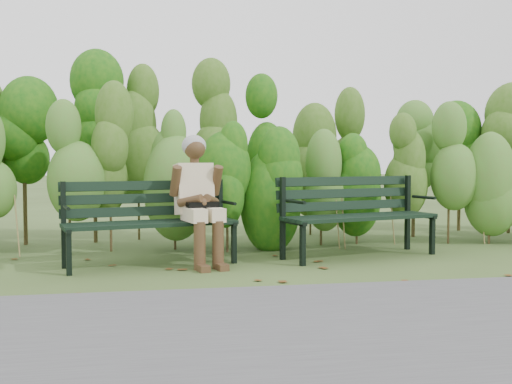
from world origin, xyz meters
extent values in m
plane|color=#3A4E23|center=(0.00, 0.00, 0.00)|extent=(80.00, 80.00, 0.00)
cube|color=#474749|center=(0.00, -2.20, 0.01)|extent=(60.00, 2.50, 0.01)
cylinder|color=#47381E|center=(-2.75, 1.30, 0.40)|extent=(0.03, 0.03, 0.80)
ellipsoid|color=#3C671A|center=(-2.75, 1.30, 1.04)|extent=(0.64, 0.64, 1.44)
cylinder|color=#47381E|center=(-2.14, 1.30, 0.40)|extent=(0.03, 0.03, 0.80)
ellipsoid|color=#3C671A|center=(-2.14, 1.30, 1.04)|extent=(0.64, 0.64, 1.44)
cylinder|color=#47381E|center=(-1.53, 1.30, 0.40)|extent=(0.03, 0.03, 0.80)
ellipsoid|color=#3C671A|center=(-1.53, 1.30, 1.04)|extent=(0.64, 0.64, 1.44)
cylinder|color=#47381E|center=(-0.92, 1.30, 0.40)|extent=(0.03, 0.03, 0.80)
ellipsoid|color=#3C671A|center=(-0.92, 1.30, 1.04)|extent=(0.64, 0.64, 1.44)
cylinder|color=#47381E|center=(-0.31, 1.30, 0.40)|extent=(0.03, 0.03, 0.80)
ellipsoid|color=#3C671A|center=(-0.31, 1.30, 1.04)|extent=(0.64, 0.64, 1.44)
cylinder|color=#47381E|center=(0.31, 1.30, 0.40)|extent=(0.03, 0.03, 0.80)
ellipsoid|color=#3C671A|center=(0.31, 1.30, 1.04)|extent=(0.64, 0.64, 1.44)
cylinder|color=#47381E|center=(0.92, 1.30, 0.40)|extent=(0.03, 0.03, 0.80)
ellipsoid|color=#3C671A|center=(0.92, 1.30, 1.04)|extent=(0.64, 0.64, 1.44)
cylinder|color=#47381E|center=(1.53, 1.30, 0.40)|extent=(0.03, 0.03, 0.80)
ellipsoid|color=#3C671A|center=(1.53, 1.30, 1.04)|extent=(0.64, 0.64, 1.44)
cylinder|color=#47381E|center=(2.14, 1.30, 0.40)|extent=(0.03, 0.03, 0.80)
ellipsoid|color=#3C671A|center=(2.14, 1.30, 1.04)|extent=(0.64, 0.64, 1.44)
cylinder|color=#47381E|center=(2.75, 1.30, 0.40)|extent=(0.03, 0.03, 0.80)
ellipsoid|color=#3C671A|center=(2.75, 1.30, 1.04)|extent=(0.64, 0.64, 1.44)
cylinder|color=#47381E|center=(3.36, 1.30, 0.40)|extent=(0.03, 0.03, 0.80)
ellipsoid|color=#3C671A|center=(3.36, 1.30, 1.04)|extent=(0.64, 0.64, 1.44)
cylinder|color=#47381E|center=(-2.69, 2.30, 0.55)|extent=(0.04, 0.04, 1.10)
ellipsoid|color=#155512|center=(-2.69, 2.30, 1.43)|extent=(0.70, 0.70, 1.98)
cylinder|color=#47381E|center=(-1.92, 2.30, 0.55)|extent=(0.04, 0.04, 1.10)
ellipsoid|color=#155512|center=(-1.92, 2.30, 1.43)|extent=(0.70, 0.70, 1.98)
cylinder|color=#47381E|center=(-1.15, 2.30, 0.55)|extent=(0.04, 0.04, 1.10)
ellipsoid|color=#155512|center=(-1.15, 2.30, 1.43)|extent=(0.70, 0.70, 1.98)
cylinder|color=#47381E|center=(-0.38, 2.30, 0.55)|extent=(0.04, 0.04, 1.10)
ellipsoid|color=#155512|center=(-0.38, 2.30, 1.43)|extent=(0.70, 0.70, 1.98)
cylinder|color=#47381E|center=(0.38, 2.30, 0.55)|extent=(0.04, 0.04, 1.10)
ellipsoid|color=#155512|center=(0.38, 2.30, 1.43)|extent=(0.70, 0.70, 1.98)
cylinder|color=#47381E|center=(1.15, 2.30, 0.55)|extent=(0.04, 0.04, 1.10)
ellipsoid|color=#155512|center=(1.15, 2.30, 1.43)|extent=(0.70, 0.70, 1.98)
cylinder|color=#47381E|center=(1.92, 2.30, 0.55)|extent=(0.04, 0.04, 1.10)
ellipsoid|color=#155512|center=(1.92, 2.30, 1.43)|extent=(0.70, 0.70, 1.98)
cylinder|color=#47381E|center=(2.69, 2.30, 0.55)|extent=(0.04, 0.04, 1.10)
ellipsoid|color=#155512|center=(2.69, 2.30, 1.43)|extent=(0.70, 0.70, 1.98)
cylinder|color=#47381E|center=(3.46, 2.30, 0.55)|extent=(0.04, 0.04, 1.10)
ellipsoid|color=#155512|center=(3.46, 2.30, 1.43)|extent=(0.70, 0.70, 1.98)
cylinder|color=#47381E|center=(4.22, 2.30, 0.55)|extent=(0.04, 0.04, 1.10)
ellipsoid|color=#155512|center=(4.22, 2.30, 1.43)|extent=(0.70, 0.70, 1.98)
cube|color=brown|center=(-0.76, -1.10, 0.00)|extent=(0.09, 0.10, 0.01)
cube|color=brown|center=(-2.43, 0.86, 0.00)|extent=(0.09, 0.11, 0.01)
cube|color=brown|center=(-1.64, 0.34, 0.00)|extent=(0.10, 0.09, 0.01)
cube|color=brown|center=(-0.34, 0.40, 0.00)|extent=(0.11, 0.11, 0.01)
cube|color=brown|center=(0.33, -0.22, 0.00)|extent=(0.10, 0.11, 0.01)
cube|color=brown|center=(2.50, 0.67, 0.00)|extent=(0.11, 0.11, 0.01)
cube|color=brown|center=(-2.15, 0.21, 0.00)|extent=(0.11, 0.10, 0.01)
cube|color=brown|center=(-1.97, -0.09, 0.00)|extent=(0.09, 0.11, 0.01)
cube|color=brown|center=(2.41, 0.11, 0.00)|extent=(0.11, 0.11, 0.01)
cube|color=brown|center=(-1.96, -0.54, 0.00)|extent=(0.11, 0.11, 0.01)
cube|color=brown|center=(-1.70, -1.05, 0.00)|extent=(0.09, 0.11, 0.01)
cube|color=brown|center=(-2.21, -0.28, 0.00)|extent=(0.11, 0.11, 0.01)
cube|color=brown|center=(-0.34, -0.80, 0.00)|extent=(0.07, 0.09, 0.01)
cube|color=brown|center=(-2.03, -0.09, 0.00)|extent=(0.08, 0.10, 0.01)
cube|color=brown|center=(2.34, -0.35, 0.00)|extent=(0.11, 0.10, 0.01)
cube|color=brown|center=(-1.53, -0.06, 0.00)|extent=(0.11, 0.11, 0.01)
cube|color=brown|center=(-0.57, 0.81, 0.00)|extent=(0.11, 0.11, 0.01)
cube|color=brown|center=(1.89, -0.06, 0.00)|extent=(0.11, 0.10, 0.01)
cube|color=brown|center=(-2.48, 0.51, 0.00)|extent=(0.11, 0.11, 0.01)
cube|color=brown|center=(-2.13, -0.24, 0.00)|extent=(0.10, 0.09, 0.01)
cube|color=black|center=(-1.06, 0.14, 0.44)|extent=(1.72, 0.52, 0.04)
cube|color=black|center=(-1.08, 0.26, 0.44)|extent=(1.72, 0.52, 0.04)
cube|color=black|center=(-1.11, 0.38, 0.44)|extent=(1.72, 0.52, 0.04)
cube|color=black|center=(-1.14, 0.50, 0.44)|extent=(1.72, 0.52, 0.04)
cube|color=black|center=(-1.16, 0.58, 0.54)|extent=(1.71, 0.47, 0.10)
cube|color=black|center=(-1.17, 0.60, 0.68)|extent=(1.71, 0.47, 0.10)
cube|color=black|center=(-1.17, 0.61, 0.82)|extent=(1.71, 0.47, 0.10)
cube|color=black|center=(-1.86, -0.07, 0.22)|extent=(0.06, 0.06, 0.44)
cube|color=black|center=(-1.96, 0.34, 0.44)|extent=(0.06, 0.06, 0.87)
cube|color=black|center=(-1.91, 0.12, 0.42)|extent=(0.16, 0.48, 0.04)
cylinder|color=black|center=(-1.90, 0.07, 0.63)|extent=(0.12, 0.36, 0.03)
cube|color=black|center=(-0.24, 0.33, 0.22)|extent=(0.06, 0.06, 0.44)
cube|color=black|center=(-0.34, 0.73, 0.44)|extent=(0.06, 0.06, 0.87)
cube|color=black|center=(-0.29, 0.51, 0.42)|extent=(0.16, 0.48, 0.04)
cylinder|color=black|center=(-0.27, 0.47, 0.63)|extent=(0.12, 0.36, 0.03)
cube|color=black|center=(1.26, 0.30, 0.45)|extent=(1.77, 0.60, 0.04)
cube|color=black|center=(1.23, 0.42, 0.45)|extent=(1.77, 0.60, 0.04)
cube|color=black|center=(1.19, 0.54, 0.45)|extent=(1.77, 0.60, 0.04)
cube|color=black|center=(1.16, 0.66, 0.45)|extent=(1.77, 0.60, 0.04)
cube|color=black|center=(1.13, 0.75, 0.56)|extent=(1.76, 0.55, 0.11)
cube|color=black|center=(1.13, 0.76, 0.70)|extent=(1.76, 0.55, 0.11)
cube|color=black|center=(1.13, 0.78, 0.84)|extent=(1.76, 0.55, 0.11)
cube|color=black|center=(0.43, 0.05, 0.23)|extent=(0.06, 0.06, 0.45)
cube|color=black|center=(0.32, 0.47, 0.45)|extent=(0.06, 0.06, 0.90)
cube|color=black|center=(0.38, 0.24, 0.43)|extent=(0.18, 0.50, 0.04)
cylinder|color=black|center=(0.39, 0.20, 0.65)|extent=(0.14, 0.37, 0.04)
cube|color=black|center=(2.10, 0.52, 0.23)|extent=(0.06, 0.06, 0.45)
cube|color=black|center=(1.98, 0.94, 0.45)|extent=(0.06, 0.06, 0.90)
cube|color=black|center=(2.04, 0.71, 0.43)|extent=(0.18, 0.50, 0.04)
cylinder|color=black|center=(2.06, 0.67, 0.65)|extent=(0.14, 0.37, 0.04)
cube|color=beige|center=(-0.67, 0.19, 0.53)|extent=(0.25, 0.47, 0.14)
cube|color=beige|center=(-0.48, 0.24, 0.53)|extent=(0.25, 0.47, 0.14)
cylinder|color=#4A321C|center=(-0.63, 0.01, 0.24)|extent=(0.14, 0.14, 0.48)
cylinder|color=#4A321C|center=(-0.44, 0.06, 0.24)|extent=(0.14, 0.14, 0.48)
cube|color=#4A321C|center=(-0.61, -0.07, 0.03)|extent=(0.14, 0.23, 0.06)
cube|color=#4A321C|center=(-0.42, -0.03, 0.03)|extent=(0.14, 0.23, 0.06)
cube|color=beige|center=(-0.64, 0.49, 0.78)|extent=(0.44, 0.35, 0.56)
cylinder|color=#4A321C|center=(-0.64, 0.47, 1.07)|extent=(0.10, 0.10, 0.11)
sphere|color=#4A321C|center=(-0.64, 0.46, 1.21)|extent=(0.23, 0.23, 0.23)
ellipsoid|color=gray|center=(-0.64, 0.49, 1.24)|extent=(0.26, 0.25, 0.23)
cylinder|color=#4A321C|center=(-0.84, 0.36, 0.87)|extent=(0.15, 0.24, 0.33)
cylinder|color=#4A321C|center=(-0.41, 0.46, 0.87)|extent=(0.15, 0.24, 0.33)
cylinder|color=#4A321C|center=(-0.70, 0.25, 0.67)|extent=(0.28, 0.25, 0.14)
cylinder|color=#4A321C|center=(-0.48, 0.30, 0.67)|extent=(0.20, 0.30, 0.14)
sphere|color=#4A321C|center=(-0.58, 0.21, 0.65)|extent=(0.12, 0.12, 0.12)
cube|color=black|center=(-0.58, 0.22, 0.58)|extent=(0.34, 0.20, 0.17)
camera|label=1|loc=(-1.12, -5.87, 1.08)|focal=42.00mm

